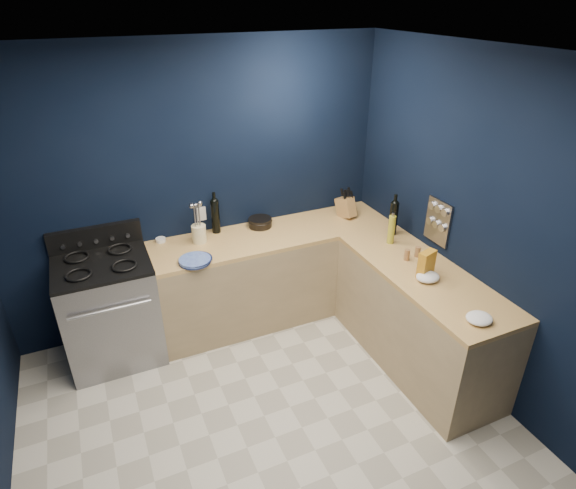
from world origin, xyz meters
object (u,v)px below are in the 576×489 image
gas_range (111,312)px  knife_block (346,207)px  crouton_bag (426,264)px  utensil_crock (199,234)px  plate_stack (195,261)px

gas_range → knife_block: bearing=1.6°
gas_range → crouton_bag: size_ratio=4.17×
gas_range → utensil_crock: (0.85, 0.12, 0.52)m
plate_stack → utensil_crock: size_ratio=1.64×
plate_stack → crouton_bag: crouton_bag is taller
utensil_crock → knife_block: knife_block is taller
utensil_crock → crouton_bag: bearing=-41.3°
knife_block → crouton_bag: size_ratio=0.89×
gas_range → plate_stack: 0.88m
plate_stack → crouton_bag: (1.61, -0.96, 0.09)m
crouton_bag → plate_stack: bearing=131.3°
crouton_bag → knife_block: bearing=72.2°
gas_range → crouton_bag: bearing=-26.8°
utensil_crock → crouton_bag: crouton_bag is taller
plate_stack → utensil_crock: bearing=69.2°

